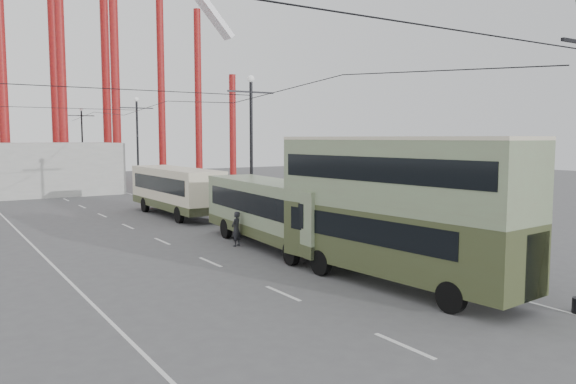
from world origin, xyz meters
TOP-DOWN VIEW (x-y plane):
  - ground at (0.00, 0.00)m, footprint 160.00×160.00m
  - road_markings at (-0.86, 19.70)m, footprint 12.52×120.00m
  - lamp_post_mid at (5.60, 18.00)m, footprint 3.20×0.44m
  - lamp_post_far at (5.60, 40.00)m, footprint 3.20×0.44m
  - lamp_post_distant at (5.60, 62.00)m, footprint 3.20×0.44m
  - double_decker_bus at (3.12, 2.62)m, footprint 3.48×10.52m
  - single_decker_green at (3.22, 11.38)m, footprint 3.66×11.92m
  - single_decker_cream at (3.42, 25.05)m, footprint 2.83×10.84m
  - pedestrian at (1.70, 12.66)m, footprint 0.78×0.70m

SIDE VIEW (x-z plane):
  - ground at x=0.00m, z-range 0.00..0.00m
  - road_markings at x=-0.86m, z-range 0.00..0.01m
  - pedestrian at x=1.70m, z-range 0.00..1.78m
  - single_decker_green at x=3.22m, z-range 0.21..3.53m
  - single_decker_cream at x=3.42m, z-range 0.21..3.58m
  - double_decker_bus at x=3.12m, z-range 0.33..5.89m
  - lamp_post_mid at x=5.60m, z-range 0.02..9.34m
  - lamp_post_far at x=5.60m, z-range 0.02..9.34m
  - lamp_post_distant at x=5.60m, z-range 0.02..9.34m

